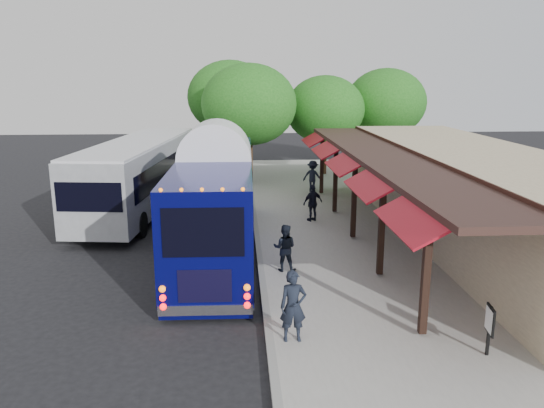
# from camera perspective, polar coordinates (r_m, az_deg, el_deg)

# --- Properties ---
(ground) EXTENTS (90.00, 90.00, 0.00)m
(ground) POSITION_cam_1_polar(r_m,az_deg,el_deg) (16.86, -1.22, -8.50)
(ground) COLOR black
(ground) RESTS_ON ground
(sidewalk) EXTENTS (10.00, 40.00, 0.15)m
(sidewalk) POSITION_cam_1_polar(r_m,az_deg,el_deg) (21.35, 11.87, -3.78)
(sidewalk) COLOR #9E9B93
(sidewalk) RESTS_ON ground
(curb) EXTENTS (0.20, 40.00, 0.16)m
(curb) POSITION_cam_1_polar(r_m,az_deg,el_deg) (20.60, -1.56, -4.12)
(curb) COLOR gray
(curb) RESTS_ON ground
(station_shelter) EXTENTS (8.15, 20.00, 3.60)m
(station_shelter) POSITION_cam_1_polar(r_m,az_deg,el_deg) (22.05, 20.59, 0.95)
(station_shelter) COLOR tan
(station_shelter) RESTS_ON ground
(coach_bus) EXTENTS (2.74, 12.03, 3.82)m
(coach_bus) POSITION_cam_1_polar(r_m,az_deg,el_deg) (19.26, -5.97, 0.65)
(coach_bus) COLOR #06074D
(coach_bus) RESTS_ON ground
(city_bus) EXTENTS (4.16, 12.82, 3.38)m
(city_bus) POSITION_cam_1_polar(r_m,az_deg,el_deg) (26.14, -14.02, 3.34)
(city_bus) COLOR gray
(city_bus) RESTS_ON ground
(ped_a) EXTENTS (0.65, 0.44, 1.75)m
(ped_a) POSITION_cam_1_polar(r_m,az_deg,el_deg) (12.82, 2.29, -10.94)
(ped_a) COLOR black
(ped_a) RESTS_ON sidewalk
(ped_b) EXTENTS (0.87, 0.74, 1.56)m
(ped_b) POSITION_cam_1_polar(r_m,az_deg,el_deg) (17.22, 1.37, -4.73)
(ped_b) COLOR black
(ped_b) RESTS_ON sidewalk
(ped_c) EXTENTS (1.03, 0.78, 1.63)m
(ped_c) POSITION_cam_1_polar(r_m,az_deg,el_deg) (23.17, 4.41, 0.13)
(ped_c) COLOR black
(ped_c) RESTS_ON sidewalk
(ped_d) EXTENTS (1.28, 1.06, 1.72)m
(ped_d) POSITION_cam_1_polar(r_m,az_deg,el_deg) (29.08, 4.40, 3.00)
(ped_d) COLOR black
(ped_d) RESTS_ON sidewalk
(sign_board) EXTENTS (0.13, 0.54, 1.19)m
(sign_board) POSITION_cam_1_polar(r_m,az_deg,el_deg) (13.15, 22.38, -11.70)
(sign_board) COLOR black
(sign_board) RESTS_ON sidewalk
(tree_left) EXTENTS (5.55, 5.55, 7.10)m
(tree_left) POSITION_cam_1_polar(r_m,az_deg,el_deg) (31.25, -2.48, 10.64)
(tree_left) COLOR #382314
(tree_left) RESTS_ON ground
(tree_mid) EXTENTS (5.01, 5.01, 6.42)m
(tree_mid) POSITION_cam_1_polar(r_m,az_deg,el_deg) (34.30, 5.72, 10.08)
(tree_mid) COLOR #382314
(tree_mid) RESTS_ON ground
(tree_right) EXTENTS (5.37, 5.37, 6.88)m
(tree_right) POSITION_cam_1_polar(r_m,az_deg,el_deg) (37.05, 12.15, 10.59)
(tree_right) COLOR #382314
(tree_right) RESTS_ON ground
(tree_far) EXTENTS (5.79, 5.79, 7.42)m
(tree_far) POSITION_cam_1_polar(r_m,az_deg,el_deg) (36.67, -4.51, 11.38)
(tree_far) COLOR #382314
(tree_far) RESTS_ON ground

